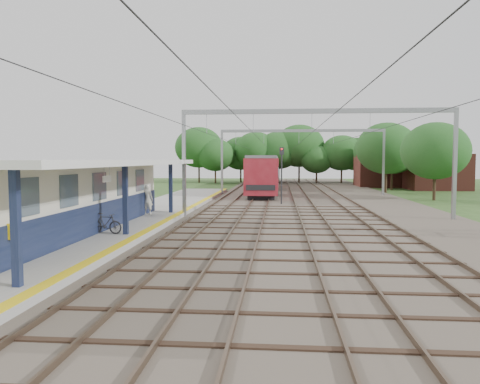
{
  "coord_description": "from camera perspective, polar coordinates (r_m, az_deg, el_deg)",
  "views": [
    {
      "loc": [
        1.2,
        -14.97,
        3.8
      ],
      "look_at": [
        -1.49,
        16.65,
        1.6
      ],
      "focal_mm": 35.0,
      "sensor_mm": 36.0,
      "label": 1
    }
  ],
  "objects": [
    {
      "name": "canopy",
      "position": [
        22.8,
        -18.33,
        3.37
      ],
      "size": [
        6.4,
        20.0,
        3.44
      ],
      "color": "#121A38",
      "rests_on": "platform"
    },
    {
      "name": "person",
      "position": [
        30.0,
        -11.19,
        -0.89
      ],
      "size": [
        0.77,
        0.57,
        1.9
      ],
      "primitive_type": "imported",
      "rotation": [
        0.0,
        0.0,
        2.96
      ],
      "color": "beige",
      "rests_on": "platform"
    },
    {
      "name": "platform",
      "position": [
        30.46,
        -11.78,
        -2.95
      ],
      "size": [
        5.0,
        52.0,
        0.35
      ],
      "primitive_type": "cube",
      "color": "gray",
      "rests_on": "ground"
    },
    {
      "name": "station_building",
      "position": [
        24.23,
        -19.73,
        -0.42
      ],
      "size": [
        3.41,
        18.0,
        3.4
      ],
      "color": "beige",
      "rests_on": "platform"
    },
    {
      "name": "yellow_stripe",
      "position": [
        29.87,
        -7.65,
        -2.69
      ],
      "size": [
        0.45,
        52.0,
        0.01
      ],
      "primitive_type": "cube",
      "color": "yellow",
      "rests_on": "platform"
    },
    {
      "name": "catenary_system",
      "position": [
        40.34,
        8.02,
        6.36
      ],
      "size": [
        17.22,
        88.0,
        7.0
      ],
      "color": "gray",
      "rests_on": "ground"
    },
    {
      "name": "signal_post",
      "position": [
        39.01,
        5.09,
        3.0
      ],
      "size": [
        0.37,
        0.32,
        4.82
      ],
      "rotation": [
        0.0,
        0.0,
        0.27
      ],
      "color": "black",
      "rests_on": "ground"
    },
    {
      "name": "house_far",
      "position": [
        68.58,
        17.36,
        3.31
      ],
      "size": [
        8.0,
        6.12,
        8.66
      ],
      "color": "brown",
      "rests_on": "ground"
    },
    {
      "name": "house_near",
      "position": [
        64.1,
        22.89,
        2.93
      ],
      "size": [
        7.0,
        6.12,
        7.89
      ],
      "color": "brown",
      "rests_on": "ground"
    },
    {
      "name": "rail_tracks",
      "position": [
        45.11,
        5.23,
        -0.66
      ],
      "size": [
        11.8,
        88.0,
        0.15
      ],
      "color": "brown",
      "rests_on": "ballast_bed"
    },
    {
      "name": "bicycle",
      "position": [
        22.68,
        -16.07,
        -3.7
      ],
      "size": [
        1.67,
        0.69,
        0.98
      ],
      "primitive_type": "imported",
      "rotation": [
        0.0,
        0.0,
        1.43
      ],
      "color": "black",
      "rests_on": "platform"
    },
    {
      "name": "ground",
      "position": [
        15.49,
        0.28,
        -10.24
      ],
      "size": [
        160.0,
        160.0,
        0.0
      ],
      "primitive_type": "plane",
      "color": "#2D4C1E",
      "rests_on": "ground"
    },
    {
      "name": "train",
      "position": [
        61.15,
        3.27,
        2.53
      ],
      "size": [
        3.12,
        38.88,
        4.09
      ],
      "color": "black",
      "rests_on": "ballast_bed"
    },
    {
      "name": "tree_band",
      "position": [
        72.14,
        6.99,
        4.83
      ],
      "size": [
        31.72,
        30.88,
        8.82
      ],
      "color": "#382619",
      "rests_on": "ground"
    },
    {
      "name": "ballast_bed",
      "position": [
        45.21,
        8.4,
        -0.83
      ],
      "size": [
        18.0,
        90.0,
        0.1
      ],
      "primitive_type": "cube",
      "color": "#473D33",
      "rests_on": "ground"
    }
  ]
}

